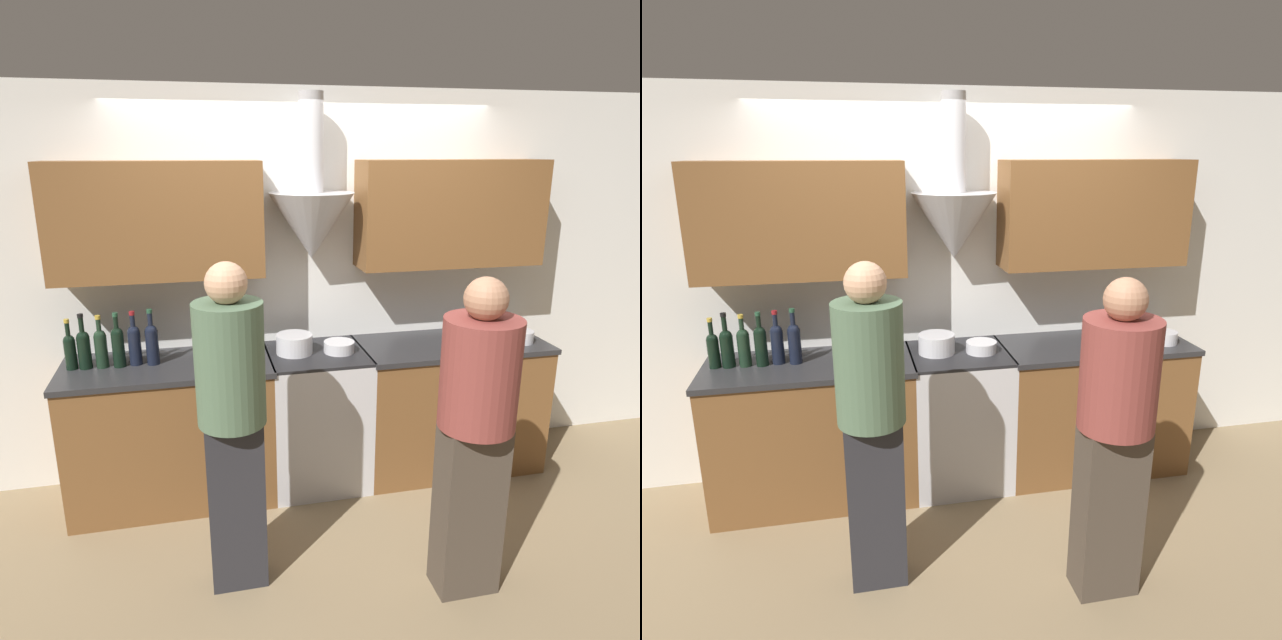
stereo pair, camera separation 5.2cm
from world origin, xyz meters
TOP-DOWN VIEW (x-y plane):
  - ground_plane at (0.00, 0.00)m, footprint 12.00×12.00m
  - wall_back at (0.00, 0.58)m, footprint 8.40×0.55m
  - counter_left at (-0.96, 0.32)m, footprint 1.29×0.62m
  - counter_right at (0.96, 0.32)m, footprint 1.29×0.62m
  - stove_range at (0.00, 0.32)m, footprint 0.64×0.60m
  - wine_bottle_0 at (-1.51, 0.35)m, footprint 0.07×0.07m
  - wine_bottle_1 at (-1.43, 0.35)m, footprint 0.08×0.08m
  - wine_bottle_2 at (-1.33, 0.34)m, footprint 0.07×0.07m
  - wine_bottle_3 at (-1.23, 0.33)m, footprint 0.07×0.07m
  - wine_bottle_4 at (-1.14, 0.35)m, footprint 0.08×0.08m
  - wine_bottle_5 at (-1.03, 0.33)m, footprint 0.08×0.08m
  - stock_pot at (-0.15, 0.33)m, footprint 0.24×0.24m
  - mixing_bowl at (0.15, 0.29)m, footprint 0.20×0.20m
  - orange_fruit at (1.24, 0.14)m, footprint 0.09×0.09m
  - saucepan at (1.42, 0.21)m, footprint 0.17×0.17m
  - chefs_knife at (1.16, 0.34)m, footprint 0.27×0.05m
  - person_foreground_left at (-0.61, -0.56)m, footprint 0.34×0.34m
  - person_foreground_right at (0.53, -0.86)m, footprint 0.37×0.37m

SIDE VIEW (x-z plane):
  - ground_plane at x=0.00m, z-range 0.00..0.00m
  - counter_right at x=0.96m, z-range 0.00..0.94m
  - counter_left at x=-0.96m, z-range 0.00..0.94m
  - stove_range at x=0.00m, z-range 0.00..0.94m
  - person_foreground_right at x=0.53m, z-range 0.08..1.75m
  - chefs_knife at x=1.16m, z-range 0.93..0.95m
  - person_foreground_left at x=-0.61m, z-range 0.09..1.82m
  - mixing_bowl at x=0.15m, z-range 0.94..1.01m
  - saucepan at x=1.42m, z-range 0.94..1.02m
  - orange_fruit at x=1.24m, z-range 0.94..1.02m
  - stock_pot at x=-0.15m, z-range 0.94..1.06m
  - wine_bottle_0 at x=-1.51m, z-range 0.90..1.22m
  - wine_bottle_2 at x=-1.33m, z-range 0.91..1.23m
  - wine_bottle_1 at x=-1.43m, z-range 0.90..1.24m
  - wine_bottle_4 at x=-1.14m, z-range 0.91..1.25m
  - wine_bottle_3 at x=-1.23m, z-range 0.91..1.25m
  - wine_bottle_5 at x=-1.03m, z-range 0.90..1.25m
  - wall_back at x=0.00m, z-range 0.17..2.77m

